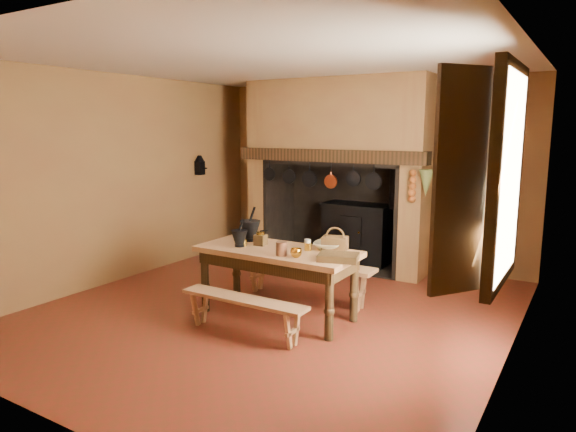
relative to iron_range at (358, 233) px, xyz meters
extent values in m
plane|color=maroon|center=(0.04, -2.45, -0.48)|extent=(5.50, 5.50, 0.00)
plane|color=silver|center=(0.04, -2.45, 2.32)|extent=(5.50, 5.50, 0.00)
cube|color=olive|center=(0.04, 0.30, 0.92)|extent=(5.00, 0.02, 2.80)
cube|color=olive|center=(-2.46, -2.45, 0.92)|extent=(0.02, 5.50, 2.80)
cube|color=olive|center=(2.54, -2.45, 0.92)|extent=(0.02, 5.50, 2.80)
cube|color=olive|center=(0.04, -5.20, 0.92)|extent=(5.00, 0.02, 2.80)
cube|color=olive|center=(-1.51, -0.15, 0.92)|extent=(0.30, 0.90, 2.80)
cube|color=olive|center=(0.99, -0.15, 0.92)|extent=(0.30, 0.90, 2.80)
cube|color=olive|center=(-0.26, -0.15, 1.72)|extent=(2.20, 0.90, 1.20)
cube|color=black|center=(-0.26, -0.55, 1.21)|extent=(2.95, 0.22, 0.18)
cube|color=black|center=(-0.26, 0.27, 0.32)|extent=(2.20, 0.06, 1.60)
cube|color=black|center=(-0.26, -0.15, -0.47)|extent=(2.20, 0.90, 0.02)
cube|color=black|center=(-0.01, 0.00, -0.03)|extent=(1.00, 0.50, 0.90)
cube|color=black|center=(-0.01, -0.02, 0.44)|extent=(1.04, 0.54, 0.04)
cube|color=black|center=(-0.01, -0.26, 0.07)|extent=(0.35, 0.02, 0.45)
cylinder|color=black|center=(0.54, 0.00, 0.77)|extent=(0.10, 0.10, 0.70)
cylinder|color=gold|center=(-0.16, -0.28, 0.07)|extent=(0.03, 0.03, 0.03)
cylinder|color=gold|center=(0.14, -0.28, 0.07)|extent=(0.03, 0.03, 0.03)
cylinder|color=gold|center=(-1.01, -0.15, -0.38)|extent=(0.40, 0.40, 0.20)
cylinder|color=gold|center=(-0.96, -0.40, -0.39)|extent=(0.34, 0.34, 0.18)
cube|color=black|center=(-1.21, -0.05, -0.40)|extent=(0.18, 0.18, 0.16)
cone|color=#515C2B|center=(1.22, -0.66, 0.90)|extent=(0.20, 0.20, 0.35)
cube|color=white|center=(2.52, -2.85, 1.22)|extent=(0.02, 1.00, 1.60)
cube|color=#32210F|center=(2.49, -2.85, 2.06)|extent=(0.08, 1.16, 0.08)
cube|color=#32210F|center=(2.49, -2.85, 0.38)|extent=(0.08, 1.16, 0.08)
cube|color=#32210F|center=(2.29, -3.53, 1.22)|extent=(0.29, 0.39, 1.60)
cube|color=#32210F|center=(2.29, -2.17, 1.22)|extent=(0.29, 0.39, 1.60)
cube|color=black|center=(-2.38, -0.90, 0.97)|extent=(0.12, 0.12, 0.22)
cone|color=black|center=(-2.38, -0.90, 1.12)|extent=(0.16, 0.16, 0.10)
cylinder|color=black|center=(-2.29, -0.90, 0.97)|extent=(0.12, 0.02, 0.02)
cube|color=#AF8150|center=(0.17, -2.58, 0.26)|extent=(1.78, 0.79, 0.06)
cube|color=#32210F|center=(0.17, -2.58, 0.16)|extent=(1.66, 0.67, 0.14)
cylinder|color=#32210F|center=(-0.62, -2.88, -0.13)|extent=(0.09, 0.09, 0.71)
cylinder|color=#32210F|center=(0.96, -2.88, -0.13)|extent=(0.09, 0.09, 0.71)
cylinder|color=#32210F|center=(-0.62, -2.28, -0.13)|extent=(0.09, 0.09, 0.71)
cylinder|color=#32210F|center=(0.96, -2.28, -0.13)|extent=(0.09, 0.09, 0.71)
cube|color=#AF8150|center=(0.17, -3.22, -0.10)|extent=(1.41, 0.25, 0.04)
cube|color=#AF8150|center=(0.17, -1.94, -0.01)|extent=(1.75, 0.31, 0.04)
cylinder|color=black|center=(-0.32, -2.41, 0.31)|extent=(0.14, 0.14, 0.04)
cone|color=black|center=(-0.32, -2.41, 0.43)|extent=(0.24, 0.24, 0.20)
cylinder|color=black|center=(-0.29, -2.41, 0.60)|extent=(0.10, 0.05, 0.20)
cylinder|color=black|center=(-0.25, -2.71, 0.30)|extent=(0.11, 0.11, 0.03)
cone|color=black|center=(-0.25, -2.71, 0.40)|extent=(0.19, 0.19, 0.15)
cylinder|color=black|center=(-0.23, -2.71, 0.53)|extent=(0.08, 0.04, 0.15)
cube|color=#32210F|center=(-0.09, -2.53, 0.35)|extent=(0.13, 0.13, 0.12)
cylinder|color=gold|center=(-0.09, -2.53, 0.43)|extent=(0.09, 0.09, 0.03)
cylinder|color=black|center=(-0.04, -2.53, 0.46)|extent=(0.10, 0.02, 0.03)
cylinder|color=gold|center=(-0.23, -2.67, 0.33)|extent=(0.09, 0.09, 0.08)
cylinder|color=gold|center=(0.50, -2.48, 0.33)|extent=(0.08, 0.08, 0.09)
imported|color=beige|center=(0.66, -2.31, 0.33)|extent=(0.39, 0.39, 0.08)
cylinder|color=#583220|center=(0.37, -2.81, 0.36)|extent=(0.15, 0.15, 0.15)
cylinder|color=beige|center=(0.49, -2.47, 0.35)|extent=(0.08, 0.08, 0.12)
cube|color=#452E14|center=(0.74, -2.32, 0.36)|extent=(0.31, 0.25, 0.15)
torus|color=#452E14|center=(0.74, -2.32, 0.44)|extent=(0.21, 0.07, 0.21)
cube|color=#32210F|center=(0.96, -2.69, 0.32)|extent=(0.46, 0.38, 0.07)
imported|color=gold|center=(0.54, -2.80, 0.34)|extent=(0.15, 0.15, 0.09)
camera|label=1|loc=(3.12, -7.21, 1.59)|focal=32.00mm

